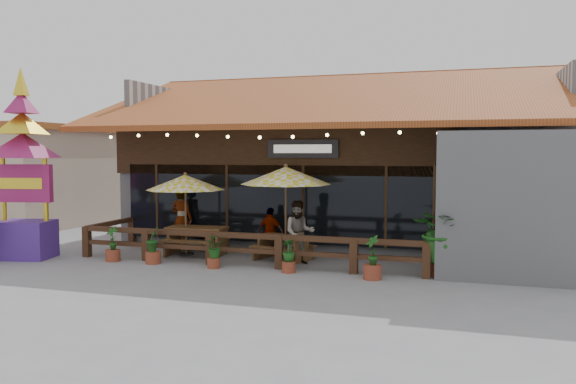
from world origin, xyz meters
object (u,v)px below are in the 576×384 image
(umbrella_left, at_px, (185,183))
(picnic_table_left, at_px, (197,236))
(thai_sign_tower, at_px, (23,151))
(umbrella_right, at_px, (286,176))
(tropical_plant, at_px, (441,232))
(picnic_table_right, at_px, (283,244))

(umbrella_left, xyz_separation_m, picnic_table_left, (0.29, 0.15, -1.61))
(umbrella_left, bearing_deg, thai_sign_tower, -156.74)
(umbrella_right, xyz_separation_m, thai_sign_tower, (-7.36, -1.95, 0.73))
(picnic_table_left, xyz_separation_m, tropical_plant, (7.14, -0.95, 0.54))
(umbrella_left, relative_size, umbrella_right, 0.93)
(picnic_table_right, height_order, thai_sign_tower, thai_sign_tower)
(umbrella_left, xyz_separation_m, picnic_table_right, (3.04, 0.08, -1.70))
(picnic_table_right, height_order, tropical_plant, tropical_plant)
(umbrella_left, relative_size, tropical_plant, 1.58)
(tropical_plant, bearing_deg, picnic_table_right, 168.61)
(umbrella_right, relative_size, tropical_plant, 1.69)
(picnic_table_left, distance_m, picnic_table_right, 2.75)
(umbrella_right, xyz_separation_m, picnic_table_left, (-2.82, 0.02, -1.84))
(umbrella_left, height_order, picnic_table_left, umbrella_left)
(umbrella_left, distance_m, picnic_table_right, 3.49)
(tropical_plant, bearing_deg, picnic_table_left, 172.42)
(picnic_table_right, xyz_separation_m, tropical_plant, (4.39, -0.88, 0.64))
(umbrella_right, bearing_deg, picnic_table_right, -146.27)
(picnic_table_left, xyz_separation_m, picnic_table_right, (2.75, -0.07, -0.09))
(picnic_table_left, relative_size, thai_sign_tower, 0.31)
(picnic_table_right, relative_size, thai_sign_tower, 0.31)
(umbrella_left, xyz_separation_m, umbrella_right, (3.11, 0.13, 0.24))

